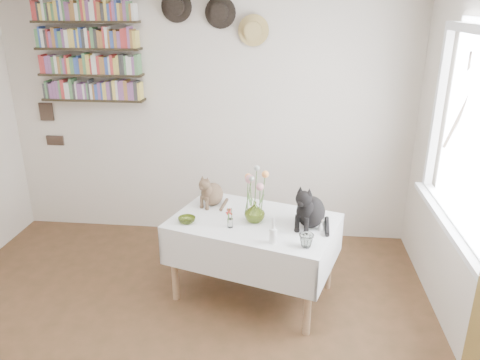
# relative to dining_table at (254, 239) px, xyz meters

# --- Properties ---
(room) EXTENTS (4.08, 4.58, 2.58)m
(room) POSITION_rel_dining_table_xyz_m (-0.55, -1.12, 0.74)
(room) COLOR brown
(room) RESTS_ON ground
(window) EXTENTS (0.12, 1.52, 1.32)m
(window) POSITION_rel_dining_table_xyz_m (1.41, -0.32, 0.89)
(window) COLOR white
(window) RESTS_ON room
(dining_table) EXTENTS (1.45, 1.15, 0.68)m
(dining_table) POSITION_rel_dining_table_xyz_m (0.00, 0.00, 0.00)
(dining_table) COLOR white
(dining_table) RESTS_ON room
(tabby_cat) EXTENTS (0.29, 0.30, 0.28)m
(tabby_cat) POSITION_rel_dining_table_xyz_m (-0.37, 0.28, 0.31)
(tabby_cat) COLOR #7B6244
(tabby_cat) RESTS_ON dining_table
(black_cat) EXTENTS (0.36, 0.38, 0.36)m
(black_cat) POSITION_rel_dining_table_xyz_m (0.44, -0.05, 0.35)
(black_cat) COLOR black
(black_cat) RESTS_ON dining_table
(flower_vase) EXTENTS (0.17, 0.17, 0.17)m
(flower_vase) POSITION_rel_dining_table_xyz_m (0.01, -0.02, 0.25)
(flower_vase) COLOR #95AC3C
(flower_vase) RESTS_ON dining_table
(green_bowl) EXTENTS (0.15, 0.15, 0.04)m
(green_bowl) POSITION_rel_dining_table_xyz_m (-0.52, -0.10, 0.19)
(green_bowl) COLOR #95AC3C
(green_bowl) RESTS_ON dining_table
(drinking_glass) EXTENTS (0.14, 0.14, 0.10)m
(drinking_glass) POSITION_rel_dining_table_xyz_m (0.40, -0.39, 0.22)
(drinking_glass) COLOR white
(drinking_glass) RESTS_ON dining_table
(candlestick) EXTENTS (0.06, 0.06, 0.20)m
(candlestick) POSITION_rel_dining_table_xyz_m (0.16, -0.36, 0.23)
(candlestick) COLOR white
(candlestick) RESTS_ON dining_table
(berry_jar) EXTENTS (0.04, 0.04, 0.17)m
(berry_jar) POSITION_rel_dining_table_xyz_m (-0.17, -0.14, 0.24)
(berry_jar) COLOR white
(berry_jar) RESTS_ON dining_table
(porcelain_figurine) EXTENTS (0.05, 0.05, 0.10)m
(porcelain_figurine) POSITION_rel_dining_table_xyz_m (0.51, -0.11, 0.21)
(porcelain_figurine) COLOR white
(porcelain_figurine) RESTS_ON dining_table
(flower_bouquet) EXTENTS (0.17, 0.12, 0.39)m
(flower_bouquet) POSITION_rel_dining_table_xyz_m (0.00, -0.01, 0.51)
(flower_bouquet) COLOR #4C7233
(flower_bouquet) RESTS_ON flower_vase
(bookshelf_unit) EXTENTS (1.00, 0.16, 0.91)m
(bookshelf_unit) POSITION_rel_dining_table_xyz_m (-1.65, 1.04, 1.33)
(bookshelf_unit) COLOR #2C2415
(bookshelf_unit) RESTS_ON room
(wall_hats) EXTENTS (0.98, 0.09, 0.48)m
(wall_hats) POSITION_rel_dining_table_xyz_m (-0.44, 1.06, 1.66)
(wall_hats) COLOR black
(wall_hats) RESTS_ON room
(wall_art_plaques) EXTENTS (0.21, 0.02, 0.44)m
(wall_art_plaques) POSITION_rel_dining_table_xyz_m (-2.18, 1.11, 0.62)
(wall_art_plaques) COLOR #38281E
(wall_art_plaques) RESTS_ON room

